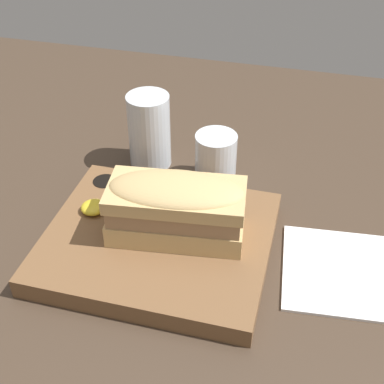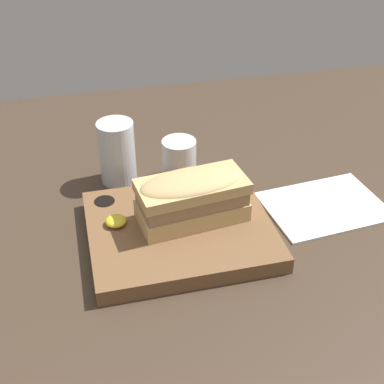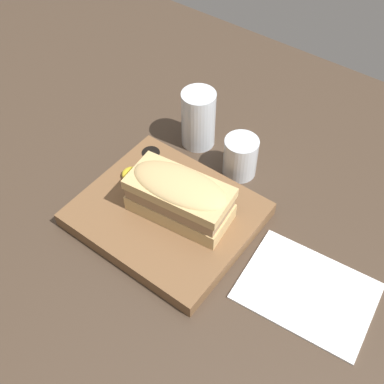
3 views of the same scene
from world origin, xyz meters
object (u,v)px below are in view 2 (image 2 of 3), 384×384
at_px(serving_board, 179,230).
at_px(wine_glass, 179,161).
at_px(sandwich, 192,195).
at_px(napkin, 324,206).
at_px(water_glass, 117,156).

bearing_deg(serving_board, wine_glass, 77.12).
height_order(serving_board, sandwich, sandwich).
height_order(serving_board, napkin, serving_board).
distance_m(water_glass, wine_glass, 0.11).
height_order(sandwich, napkin, sandwich).
xyz_separation_m(serving_board, napkin, (0.26, 0.02, -0.01)).
bearing_deg(serving_board, napkin, 4.14).
bearing_deg(napkin, wine_glass, 146.16).
distance_m(serving_board, wine_glass, 0.17).
relative_size(serving_board, napkin, 1.35).
bearing_deg(sandwich, wine_glass, 84.65).
xyz_separation_m(water_glass, napkin, (0.33, -0.17, -0.05)).
relative_size(wine_glass, napkin, 0.37).
height_order(water_glass, napkin, water_glass).
height_order(wine_glass, napkin, wine_glass).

